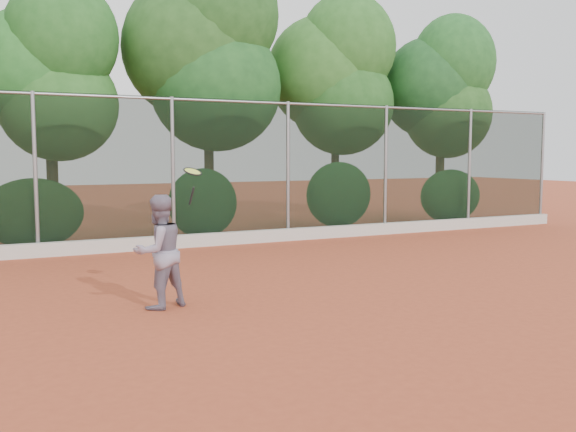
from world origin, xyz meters
name	(u,v)px	position (x,y,z in m)	size (l,w,h in m)	color
ground	(320,312)	(0.00, 0.00, 0.00)	(80.00, 80.00, 0.00)	#A74427
concrete_curb	(176,242)	(0.00, 6.82, 0.15)	(24.00, 0.20, 0.30)	beige
tennis_player	(159,252)	(-1.92, 1.22, 0.81)	(0.78, 0.61, 1.61)	gray
chainlink_fence	(173,168)	(0.00, 7.00, 1.86)	(24.09, 0.09, 3.50)	black
foliage_backdrop	(128,66)	(-0.55, 8.98, 4.40)	(23.70, 3.63, 7.55)	#3C2917
tennis_racket	(192,174)	(-1.43, 1.18, 1.89)	(0.34, 0.33, 0.54)	black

